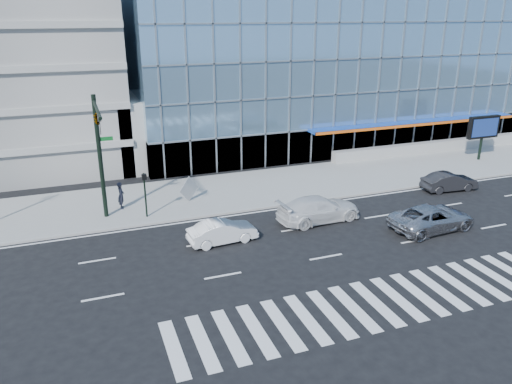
% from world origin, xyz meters
% --- Properties ---
extents(ground, '(160.00, 160.00, 0.00)m').
position_xyz_m(ground, '(0.00, 0.00, 0.00)').
color(ground, black).
rests_on(ground, ground).
extents(sidewalk, '(120.00, 8.00, 0.15)m').
position_xyz_m(sidewalk, '(0.00, 8.00, 0.07)').
color(sidewalk, gray).
rests_on(sidewalk, ground).
extents(theatre_building, '(42.00, 26.00, 15.00)m').
position_xyz_m(theatre_building, '(14.00, 26.00, 7.50)').
color(theatre_building, '#749FC1').
rests_on(theatre_building, ground).
extents(ramp_block, '(6.00, 8.00, 6.00)m').
position_xyz_m(ramp_block, '(-6.00, 18.00, 3.00)').
color(ramp_block, gray).
rests_on(ramp_block, ground).
extents(retaining_wall, '(30.00, 0.80, 1.00)m').
position_xyz_m(retaining_wall, '(24.00, 11.60, 0.65)').
color(retaining_wall, gray).
rests_on(retaining_wall, sidewalk).
extents(traffic_signal, '(1.14, 5.74, 8.00)m').
position_xyz_m(traffic_signal, '(-11.00, 4.57, 6.16)').
color(traffic_signal, black).
rests_on(traffic_signal, sidewalk).
extents(ped_signal_post, '(0.30, 0.33, 3.00)m').
position_xyz_m(ped_signal_post, '(-8.50, 4.94, 2.14)').
color(ped_signal_post, black).
rests_on(ped_signal_post, sidewalk).
extents(marquee_sign, '(3.20, 0.43, 4.00)m').
position_xyz_m(marquee_sign, '(22.00, 7.99, 3.07)').
color(marquee_sign, black).
rests_on(marquee_sign, sidewalk).
extents(silver_suv, '(5.75, 2.99, 1.55)m').
position_xyz_m(silver_suv, '(7.95, -2.95, 0.77)').
color(silver_suv, '#B2B2B7').
rests_on(silver_suv, ground).
extents(white_suv, '(5.81, 2.73, 1.64)m').
position_xyz_m(white_suv, '(1.95, 0.75, 0.82)').
color(white_suv, silver).
rests_on(white_suv, ground).
extents(white_sedan, '(4.21, 1.75, 1.35)m').
position_xyz_m(white_sedan, '(-4.85, -0.16, 0.68)').
color(white_sedan, white).
rests_on(white_sedan, ground).
extents(dark_sedan, '(4.36, 1.85, 1.40)m').
position_xyz_m(dark_sedan, '(13.95, 2.51, 0.70)').
color(dark_sedan, black).
rests_on(dark_sedan, ground).
extents(pedestrian, '(0.53, 0.73, 1.87)m').
position_xyz_m(pedestrian, '(-9.87, 7.09, 1.09)').
color(pedestrian, black).
rests_on(pedestrian, sidewalk).
extents(tilted_panel, '(1.60, 1.00, 1.83)m').
position_xyz_m(tilted_panel, '(-5.20, 6.82, 1.07)').
color(tilted_panel, '#A2A2A2').
rests_on(tilted_panel, sidewalk).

